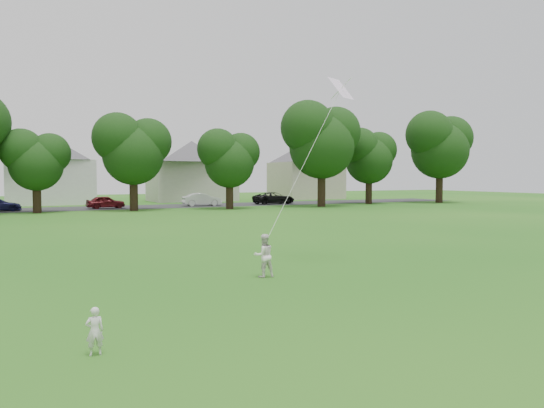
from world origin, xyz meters
name	(u,v)px	position (x,y,z in m)	size (l,w,h in m)	color
ground	(243,323)	(0.00, 0.00, 0.00)	(160.00, 160.00, 0.00)	#1C5B14
street	(58,209)	(0.00, 42.00, 0.01)	(90.00, 7.00, 0.01)	#2D2D30
toddler	(95,331)	(-2.99, -0.68, 0.41)	(0.30, 0.20, 0.82)	silver
older_boy	(264,256)	(2.53, 4.24, 0.64)	(0.62, 0.49, 1.28)	white
kite	(305,161)	(4.32, 4.88, 3.46)	(2.36, 1.13, 6.34)	white
tree_row	(93,133)	(2.30, 36.10, 6.52)	(84.22, 8.80, 11.52)	black
parked_cars	(44,203)	(-1.23, 41.00, 0.61)	(56.22, 2.24, 1.28)	black
house_row	(35,161)	(-1.40, 52.00, 4.58)	(77.02, 14.28, 10.02)	silver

